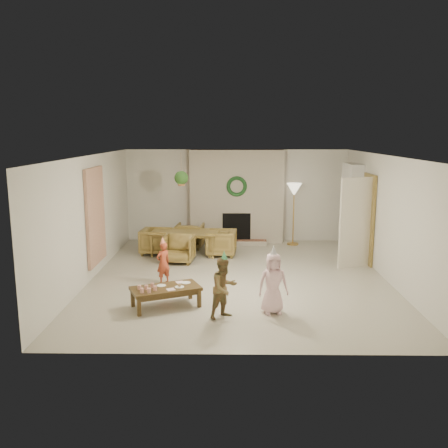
{
  "coord_description": "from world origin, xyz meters",
  "views": [
    {
      "loc": [
        -0.17,
        -9.54,
        2.95
      ],
      "look_at": [
        -0.3,
        0.4,
        1.05
      ],
      "focal_mm": 38.5,
      "sensor_mm": 36.0,
      "label": 1
    }
  ],
  "objects_px": {
    "child_plaid": "(224,288)",
    "dining_table": "(185,243)",
    "coffee_table_top": "(166,289)",
    "dining_chair_right": "(221,243)",
    "child_red": "(163,263)",
    "dining_chair_left": "(156,241)",
    "dining_chair_near": "(179,249)",
    "child_pink": "(273,283)",
    "dining_chair_far": "(190,236)"
  },
  "relations": [
    {
      "from": "dining_chair_far",
      "to": "child_plaid",
      "type": "relative_size",
      "value": 0.7
    },
    {
      "from": "dining_chair_right",
      "to": "child_red",
      "type": "relative_size",
      "value": 0.84
    },
    {
      "from": "child_plaid",
      "to": "dining_chair_near",
      "type": "bearing_deg",
      "value": 69.52
    },
    {
      "from": "coffee_table_top",
      "to": "dining_chair_right",
      "type": "bearing_deg",
      "value": 51.99
    },
    {
      "from": "dining_chair_right",
      "to": "child_plaid",
      "type": "relative_size",
      "value": 0.7
    },
    {
      "from": "dining_chair_left",
      "to": "dining_chair_right",
      "type": "bearing_deg",
      "value": -90.0
    },
    {
      "from": "child_red",
      "to": "dining_chair_near",
      "type": "bearing_deg",
      "value": -135.85
    },
    {
      "from": "dining_chair_left",
      "to": "child_plaid",
      "type": "height_order",
      "value": "child_plaid"
    },
    {
      "from": "dining_chair_far",
      "to": "coffee_table_top",
      "type": "height_order",
      "value": "dining_chair_far"
    },
    {
      "from": "dining_chair_left",
      "to": "child_red",
      "type": "relative_size",
      "value": 0.84
    },
    {
      "from": "dining_chair_right",
      "to": "child_red",
      "type": "height_order",
      "value": "child_red"
    },
    {
      "from": "dining_chair_near",
      "to": "child_red",
      "type": "distance_m",
      "value": 1.58
    },
    {
      "from": "dining_chair_right",
      "to": "child_plaid",
      "type": "distance_m",
      "value": 3.99
    },
    {
      "from": "dining_table",
      "to": "dining_chair_left",
      "type": "xyz_separation_m",
      "value": [
        -0.72,
        0.07,
        0.03
      ]
    },
    {
      "from": "dining_chair_near",
      "to": "child_pink",
      "type": "bearing_deg",
      "value": -53.52
    },
    {
      "from": "coffee_table_top",
      "to": "child_red",
      "type": "distance_m",
      "value": 1.32
    },
    {
      "from": "dining_chair_near",
      "to": "dining_table",
      "type": "bearing_deg",
      "value": 90.0
    },
    {
      "from": "dining_chair_right",
      "to": "dining_table",
      "type": "bearing_deg",
      "value": -90.0
    },
    {
      "from": "coffee_table_top",
      "to": "dining_table",
      "type": "bearing_deg",
      "value": 66.33
    },
    {
      "from": "coffee_table_top",
      "to": "child_red",
      "type": "height_order",
      "value": "child_red"
    },
    {
      "from": "dining_chair_far",
      "to": "coffee_table_top",
      "type": "distance_m",
      "value": 4.31
    },
    {
      "from": "child_red",
      "to": "dining_chair_far",
      "type": "bearing_deg",
      "value": -136.03
    },
    {
      "from": "dining_chair_far",
      "to": "child_plaid",
      "type": "bearing_deg",
      "value": 106.66
    },
    {
      "from": "dining_chair_near",
      "to": "coffee_table_top",
      "type": "distance_m",
      "value": 2.88
    },
    {
      "from": "dining_table",
      "to": "coffee_table_top",
      "type": "bearing_deg",
      "value": -84.39
    },
    {
      "from": "dining_chair_far",
      "to": "dining_chair_left",
      "type": "xyz_separation_m",
      "value": [
        -0.78,
        -0.65,
        0.0
      ]
    },
    {
      "from": "dining_chair_far",
      "to": "dining_table",
      "type": "bearing_deg",
      "value": 90.0
    },
    {
      "from": "dining_chair_left",
      "to": "child_red",
      "type": "bearing_deg",
      "value": -162.39
    },
    {
      "from": "dining_table",
      "to": "dining_chair_left",
      "type": "bearing_deg",
      "value": -180.0
    },
    {
      "from": "dining_chair_left",
      "to": "child_plaid",
      "type": "relative_size",
      "value": 0.7
    },
    {
      "from": "dining_chair_far",
      "to": "dining_chair_right",
      "type": "distance_m",
      "value": 1.15
    },
    {
      "from": "child_plaid",
      "to": "dining_table",
      "type": "bearing_deg",
      "value": 65.61
    },
    {
      "from": "coffee_table_top",
      "to": "child_pink",
      "type": "relative_size",
      "value": 1.13
    },
    {
      "from": "child_red",
      "to": "child_pink",
      "type": "height_order",
      "value": "child_pink"
    },
    {
      "from": "dining_chair_right",
      "to": "coffee_table_top",
      "type": "distance_m",
      "value": 3.62
    },
    {
      "from": "dining_chair_left",
      "to": "child_pink",
      "type": "height_order",
      "value": "child_pink"
    },
    {
      "from": "coffee_table_top",
      "to": "dining_chair_near",
      "type": "bearing_deg",
      "value": 67.73
    },
    {
      "from": "child_plaid",
      "to": "dining_chair_right",
      "type": "bearing_deg",
      "value": 53.3
    },
    {
      "from": "child_red",
      "to": "child_plaid",
      "type": "distance_m",
      "value": 2.16
    },
    {
      "from": "dining_chair_near",
      "to": "dining_chair_far",
      "type": "relative_size",
      "value": 1.0
    },
    {
      "from": "coffee_table_top",
      "to": "child_plaid",
      "type": "distance_m",
      "value": 1.13
    },
    {
      "from": "dining_chair_right",
      "to": "dining_chair_left",
      "type": "bearing_deg",
      "value": -90.0
    },
    {
      "from": "dining_table",
      "to": "dining_chair_right",
      "type": "height_order",
      "value": "dining_chair_right"
    },
    {
      "from": "dining_chair_near",
      "to": "child_plaid",
      "type": "height_order",
      "value": "child_plaid"
    },
    {
      "from": "dining_chair_right",
      "to": "child_red",
      "type": "distance_m",
      "value": 2.47
    },
    {
      "from": "child_plaid",
      "to": "dining_chair_left",
      "type": "bearing_deg",
      "value": 74.32
    },
    {
      "from": "dining_chair_near",
      "to": "coffee_table_top",
      "type": "relative_size",
      "value": 0.61
    },
    {
      "from": "dining_chair_far",
      "to": "child_pink",
      "type": "distance_m",
      "value": 4.9
    },
    {
      "from": "dining_chair_far",
      "to": "dining_chair_right",
      "type": "xyz_separation_m",
      "value": [
        0.83,
        -0.8,
        0.0
      ]
    },
    {
      "from": "dining_chair_left",
      "to": "coffee_table_top",
      "type": "relative_size",
      "value": 0.61
    }
  ]
}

